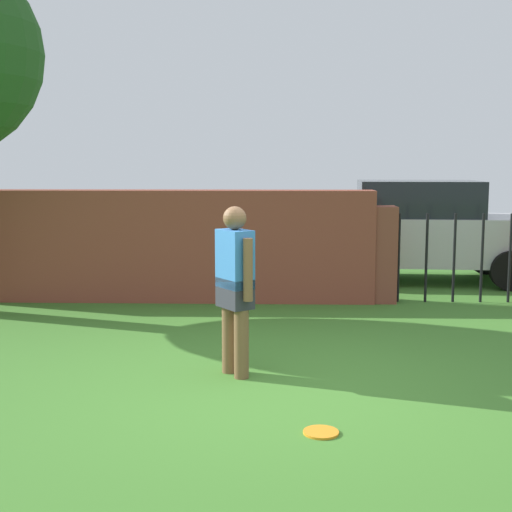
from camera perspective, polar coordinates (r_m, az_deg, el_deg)
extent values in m
plane|color=#3D7528|center=(6.44, 1.05, -10.74)|extent=(40.00, 40.00, 0.00)
cube|color=brown|center=(10.39, -6.97, 0.83)|extent=(5.94, 0.50, 1.63)
cylinder|color=brown|center=(6.83, -2.19, -5.96)|extent=(0.14, 0.14, 0.85)
cylinder|color=brown|center=(6.64, -1.19, -6.34)|extent=(0.14, 0.14, 0.85)
cube|color=#2D2D38|center=(6.66, -1.71, -3.01)|extent=(0.39, 0.42, 0.28)
cube|color=#3372BF|center=(6.60, -1.72, -0.24)|extent=(0.39, 0.42, 0.55)
sphere|color=brown|center=(6.56, -1.74, 3.09)|extent=(0.22, 0.22, 0.22)
cylinder|color=brown|center=(6.80, -2.73, -0.65)|extent=(0.09, 0.09, 0.58)
cylinder|color=brown|center=(6.43, -0.66, -1.13)|extent=(0.09, 0.09, 0.58)
cube|color=brown|center=(10.39, 10.03, 0.14)|extent=(0.44, 0.44, 1.40)
cylinder|color=black|center=(10.44, 11.49, -0.14)|extent=(0.04, 0.04, 1.30)
cylinder|color=black|center=(10.52, 13.64, -0.15)|extent=(0.04, 0.04, 1.30)
cylinder|color=black|center=(10.61, 15.76, -0.16)|extent=(0.04, 0.04, 1.30)
cylinder|color=black|center=(10.71, 17.85, -0.16)|extent=(0.04, 0.04, 1.30)
cylinder|color=black|center=(10.83, 19.89, -0.17)|extent=(0.04, 0.04, 1.30)
cube|color=#B7B7BC|center=(12.41, 12.91, 1.35)|extent=(4.29, 1.94, 0.80)
cube|color=#1E2328|center=(12.36, 13.01, 4.58)|extent=(2.08, 1.61, 0.60)
cylinder|color=black|center=(13.54, 18.11, -0.04)|extent=(0.65, 0.26, 0.64)
cylinder|color=black|center=(11.90, 19.93, -1.12)|extent=(0.65, 0.26, 0.64)
cylinder|color=black|center=(13.19, 6.48, 0.10)|extent=(0.65, 0.26, 0.64)
cylinder|color=black|center=(11.51, 6.67, -0.99)|extent=(0.65, 0.26, 0.64)
cylinder|color=orange|center=(5.47, 5.29, -14.04)|extent=(0.27, 0.27, 0.02)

